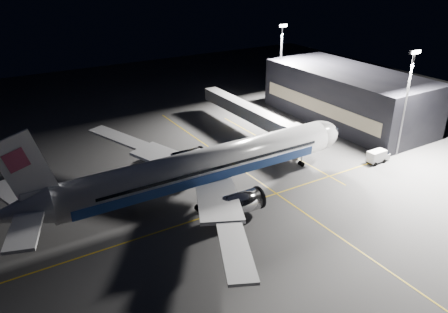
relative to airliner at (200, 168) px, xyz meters
The scene contains 14 objects.
ground 5.27m from the airliner, ahead, with size 200.00×200.00×0.00m, color #4C4C4F.
guide_line_main 12.22m from the airliner, ahead, with size 0.25×80.00×0.01m, color gold.
guide_line_cross 7.99m from the airliner, 79.83° to the right, with size 70.00×0.25×0.01m, color gold.
guide_line_side 25.67m from the airliner, 23.43° to the left, with size 0.25×40.00×0.01m, color gold.
airliner is the anchor object (origin of this frame).
terminal 49.10m from the airliner, 16.57° to the left, with size 18.12×40.00×12.00m.
jet_bridge 29.31m from the airliner, 38.04° to the left, with size 3.60×34.40×6.30m.
floodlight_mast_north 52.56m from the airliner, 37.91° to the left, with size 2.40×0.68×20.70m.
floodlight_mast_south 42.13m from the airliner, ahead, with size 2.40×0.67×20.70m.
service_truck 35.87m from the airliner, 10.32° to the right, with size 4.87×2.27×2.46m.
baggage_tug 18.42m from the airliner, 92.27° to the left, with size 2.83×2.36×1.91m.
safety_cone_a 15.12m from the airliner, 111.73° to the left, with size 0.43×0.43×0.65m, color #E85C09.
safety_cone_b 11.60m from the airliner, 47.84° to the left, with size 0.42×0.42×0.63m, color #E85C09.
safety_cone_c 9.80m from the airliner, 143.88° to the left, with size 0.39×0.39×0.59m, color #E85C09.
Camera 1 is at (-30.49, -55.48, 36.05)m, focal length 35.00 mm.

